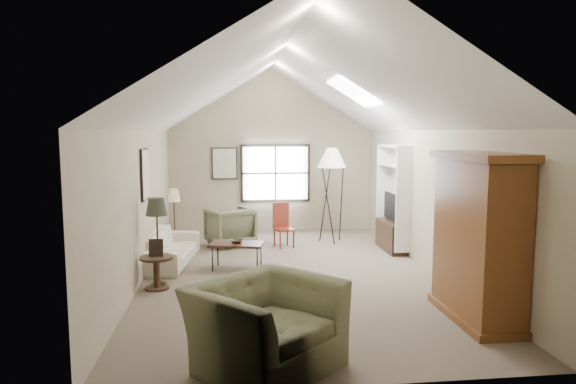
{
  "coord_description": "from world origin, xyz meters",
  "views": [
    {
      "loc": [
        -1.05,
        -8.64,
        2.47
      ],
      "look_at": [
        0.0,
        0.4,
        1.4
      ],
      "focal_mm": 32.0,
      "sensor_mm": 36.0,
      "label": 1
    }
  ],
  "objects": [
    {
      "name": "coffee_table",
      "position": [
        -0.92,
        0.45,
        0.24
      ],
      "size": [
        1.05,
        0.73,
        0.49
      ],
      "primitive_type": "cube",
      "rotation": [
        0.0,
        0.0,
        -0.24
      ],
      "color": "#3C2018",
      "rests_on": "ground"
    },
    {
      "name": "side_chair",
      "position": [
        0.11,
        2.13,
        0.48
      ],
      "size": [
        0.47,
        0.47,
        0.96
      ],
      "primitive_type": "cube",
      "rotation": [
        0.0,
        0.0,
        0.32
      ],
      "color": "maroon",
      "rests_on": "ground"
    },
    {
      "name": "tv_panel",
      "position": [
        2.32,
        1.6,
        0.92
      ],
      "size": [
        0.05,
        0.9,
        0.55
      ],
      "primitive_type": "cube",
      "color": "black",
      "rests_on": "media_console"
    },
    {
      "name": "armchair_near",
      "position": [
        -0.69,
        -3.5,
        0.46
      ],
      "size": [
        1.86,
        1.85,
        0.91
      ],
      "primitive_type": "imported",
      "rotation": [
        0.0,
        0.0,
        0.73
      ],
      "color": "#5D6345",
      "rests_on": "ground"
    },
    {
      "name": "tripod_lamp",
      "position": [
        1.21,
        2.46,
        1.08
      ],
      "size": [
        0.78,
        0.78,
        2.16
      ],
      "primitive_type": null,
      "rotation": [
        0.0,
        0.0,
        -0.3
      ],
      "color": "white",
      "rests_on": "ground"
    },
    {
      "name": "tv_alcove",
      "position": [
        2.34,
        1.6,
        1.15
      ],
      "size": [
        0.32,
        1.3,
        2.1
      ],
      "primitive_type": "cube",
      "color": "white",
      "rests_on": "ground"
    },
    {
      "name": "armchair_far",
      "position": [
        -1.04,
        2.42,
        0.41
      ],
      "size": [
        1.18,
        1.19,
        0.83
      ],
      "primitive_type": "imported",
      "rotation": [
        0.0,
        0.0,
        3.56
      ],
      "color": "#6A6D4C",
      "rests_on": "ground"
    },
    {
      "name": "window",
      "position": [
        0.1,
        3.96,
        1.45
      ],
      "size": [
        1.72,
        0.08,
        1.42
      ],
      "primitive_type": "cube",
      "color": "black",
      "rests_on": "room_shell"
    },
    {
      "name": "armoire",
      "position": [
        2.18,
        -2.4,
        1.1
      ],
      "size": [
        0.6,
        1.5,
        2.2
      ],
      "primitive_type": "cube",
      "color": "brown",
      "rests_on": "ground"
    },
    {
      "name": "media_console",
      "position": [
        2.32,
        1.6,
        0.3
      ],
      "size": [
        0.34,
        1.18,
        0.6
      ],
      "primitive_type": "cube",
      "color": "#382316",
      "rests_on": "ground"
    },
    {
      "name": "wall_art",
      "position": [
        -1.88,
        1.94,
        1.73
      ],
      "size": [
        1.97,
        3.71,
        0.88
      ],
      "color": "black",
      "rests_on": "room_shell"
    },
    {
      "name": "room_shell",
      "position": [
        0.0,
        0.0,
        3.21
      ],
      "size": [
        5.01,
        8.01,
        4.0
      ],
      "color": "#6D5D4E",
      "rests_on": "ground"
    },
    {
      "name": "bowl",
      "position": [
        -0.92,
        0.45,
        0.51
      ],
      "size": [
        0.27,
        0.27,
        0.06
      ],
      "primitive_type": "imported",
      "rotation": [
        0.0,
        0.0,
        -0.24
      ],
      "color": "#3C2518",
      "rests_on": "coffee_table"
    },
    {
      "name": "sofa",
      "position": [
        -2.2,
        1.03,
        0.3
      ],
      "size": [
        1.06,
        2.17,
        0.61
      ],
      "primitive_type": "imported",
      "rotation": [
        0.0,
        0.0,
        1.45
      ],
      "color": "#EEE4CD",
      "rests_on": "ground"
    },
    {
      "name": "dark_lamp",
      "position": [
        -2.2,
        -0.37,
        0.73
      ],
      "size": [
        0.39,
        0.39,
        1.45
      ],
      "primitive_type": null,
      "rotation": [
        0.0,
        0.0,
        -0.12
      ],
      "color": "#26291D",
      "rests_on": "ground"
    },
    {
      "name": "side_table",
      "position": [
        -2.2,
        -0.57,
        0.26
      ],
      "size": [
        0.58,
        0.58,
        0.52
      ],
      "primitive_type": "cylinder",
      "rotation": [
        0.0,
        0.0,
        -0.12
      ],
      "color": "#392417",
      "rests_on": "ground"
    },
    {
      "name": "skylight",
      "position": [
        1.3,
        0.9,
        3.22
      ],
      "size": [
        0.8,
        1.2,
        0.52
      ],
      "primitive_type": null,
      "color": "white",
      "rests_on": "room_shell"
    },
    {
      "name": "tan_lamp",
      "position": [
        -2.2,
        2.23,
        0.65
      ],
      "size": [
        0.29,
        0.29,
        1.3
      ],
      "primitive_type": null,
      "rotation": [
        0.0,
        0.0,
        -0.12
      ],
      "color": "tan",
      "rests_on": "ground"
    }
  ]
}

